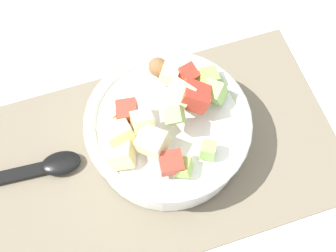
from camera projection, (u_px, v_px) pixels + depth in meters
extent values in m
plane|color=silver|center=(159.00, 155.00, 0.74)|extent=(2.40, 2.40, 0.00)
cube|color=#756B56|center=(159.00, 154.00, 0.73)|extent=(0.51, 0.30, 0.01)
cylinder|color=white|center=(168.00, 132.00, 0.71)|extent=(0.21, 0.21, 0.06)
torus|color=white|center=(168.00, 122.00, 0.69)|extent=(0.23, 0.23, 0.02)
cube|color=beige|center=(153.00, 142.00, 0.64)|extent=(0.05, 0.05, 0.03)
sphere|color=brown|center=(158.00, 67.00, 0.71)|extent=(0.04, 0.04, 0.04)
cube|color=#BC3828|center=(127.00, 111.00, 0.66)|extent=(0.03, 0.03, 0.02)
cube|color=beige|center=(122.00, 154.00, 0.65)|extent=(0.04, 0.05, 0.04)
cube|color=#93C160|center=(175.00, 115.00, 0.64)|extent=(0.03, 0.03, 0.04)
cube|color=beige|center=(169.00, 74.00, 0.70)|extent=(0.04, 0.04, 0.03)
cube|color=#93C160|center=(208.00, 150.00, 0.65)|extent=(0.03, 0.03, 0.03)
cube|color=beige|center=(142.00, 121.00, 0.64)|extent=(0.03, 0.03, 0.03)
cube|color=#E5D684|center=(114.00, 115.00, 0.67)|extent=(0.03, 0.03, 0.03)
cube|color=#BC3828|center=(188.00, 74.00, 0.70)|extent=(0.03, 0.03, 0.02)
cube|color=#9EC656|center=(182.00, 167.00, 0.64)|extent=(0.03, 0.03, 0.02)
cube|color=beige|center=(179.00, 93.00, 0.66)|extent=(0.05, 0.05, 0.05)
cube|color=#BC3828|center=(169.00, 163.00, 0.63)|extent=(0.03, 0.03, 0.02)
cube|color=#BC3828|center=(195.00, 96.00, 0.66)|extent=(0.05, 0.05, 0.04)
cube|color=#93C160|center=(207.00, 78.00, 0.70)|extent=(0.03, 0.03, 0.04)
cube|color=#93C160|center=(215.00, 92.00, 0.68)|extent=(0.04, 0.04, 0.04)
cube|color=beige|center=(119.00, 133.00, 0.65)|extent=(0.04, 0.04, 0.04)
ellipsoid|color=black|center=(61.00, 163.00, 0.72)|extent=(0.06, 0.04, 0.01)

